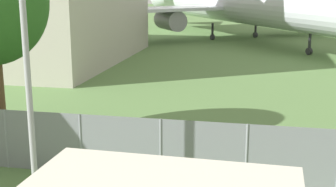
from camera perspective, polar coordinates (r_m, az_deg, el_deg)
The scene contains 3 objects.
perimeter_fence at distance 14.86m, azimuth -10.57°, elevation -6.11°, with size 56.07×0.07×1.95m.
airplane at distance 48.83m, azimuth 8.93°, elevation 10.97°, with size 29.59×36.64×12.60m.
light_mast at distance 12.09m, azimuth -17.11°, elevation 7.54°, with size 0.44×0.44×7.82m.
Camera 1 is at (5.43, -3.29, 5.92)m, focal length 50.00 mm.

